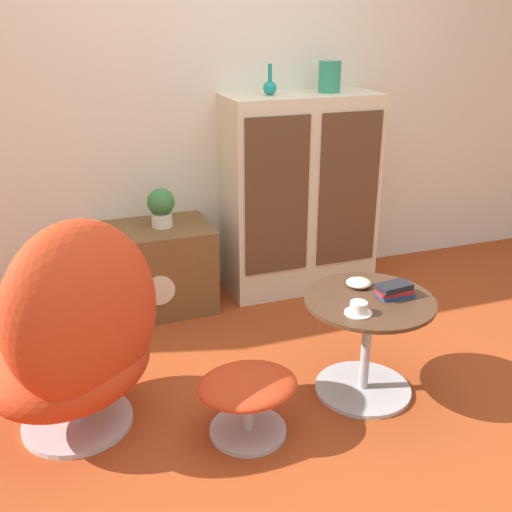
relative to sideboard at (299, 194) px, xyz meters
name	(u,v)px	position (x,y,z in m)	size (l,w,h in m)	color
ground_plane	(306,426)	(-0.54, -1.35, -0.60)	(12.00, 12.00, 0.00)	#9E3D19
wall_back	(200,76)	(-0.54, 0.23, 0.70)	(6.40, 0.06, 2.60)	silver
sideboard	(299,194)	(0.00, 0.00, 0.00)	(0.92, 0.41, 1.21)	beige
tv_console	(152,269)	(-0.94, -0.02, -0.35)	(0.69, 0.46, 0.50)	brown
egg_chair	(77,339)	(-1.42, -1.05, -0.17)	(0.95, 0.94, 0.96)	#B7B7BC
ottoman	(248,392)	(-0.79, -1.30, -0.40)	(0.41, 0.35, 0.28)	#B7B7BC
coffee_table	(367,338)	(-0.19, -1.20, -0.32)	(0.58, 0.58, 0.48)	#B7B7BC
vase_leftmost	(270,87)	(-0.20, 0.00, 0.65)	(0.08, 0.08, 0.17)	teal
vase_inner_left	(330,77)	(0.17, 0.00, 0.69)	(0.13, 0.13, 0.18)	#2D8E6B
potted_plant	(161,206)	(-0.86, -0.02, 0.02)	(0.16, 0.16, 0.22)	silver
teacup	(358,309)	(-0.30, -1.31, -0.10)	(0.12, 0.12, 0.05)	silver
book_stack	(394,290)	(-0.08, -1.22, -0.10)	(0.17, 0.10, 0.06)	#1E478C
bowl	(359,283)	(-0.17, -1.07, -0.11)	(0.12, 0.12, 0.04)	beige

